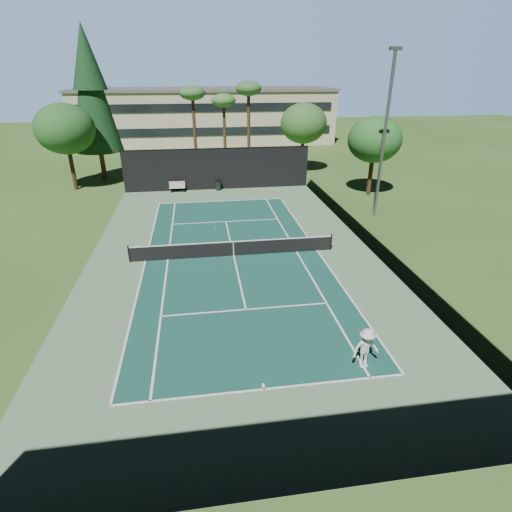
{
  "coord_description": "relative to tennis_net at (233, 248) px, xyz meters",
  "views": [
    {
      "loc": [
        -1.94,
        -23.0,
        10.68
      ],
      "look_at": [
        1.0,
        -3.0,
        1.3
      ],
      "focal_mm": 28.0,
      "sensor_mm": 36.0,
      "label": 1
    }
  ],
  "objects": [
    {
      "name": "palm_c",
      "position": [
        4.0,
        23.0,
        8.05
      ],
      "size": [
        2.8,
        2.8,
        9.77
      ],
      "color": "#42311C",
      "rests_on": "ground"
    },
    {
      "name": "palm_b",
      "position": [
        1.5,
        26.0,
        6.8
      ],
      "size": [
        2.8,
        2.8,
        8.42
      ],
      "color": "#47331E",
      "rests_on": "ground"
    },
    {
      "name": "campus_building",
      "position": [
        0.0,
        45.98,
        3.65
      ],
      "size": [
        40.5,
        12.5,
        8.3
      ],
      "color": "beige",
      "rests_on": "ground"
    },
    {
      "name": "court_surface",
      "position": [
        0.0,
        0.0,
        -0.55
      ],
      "size": [
        10.97,
        23.77,
        0.01
      ],
      "primitive_type": "cube",
      "color": "#16483E",
      "rests_on": "ground"
    },
    {
      "name": "tennis_ball_b",
      "position": [
        -3.14,
        3.09,
        -0.52
      ],
      "size": [
        0.07,
        0.07,
        0.07
      ],
      "primitive_type": "sphere",
      "color": "#D8EA35",
      "rests_on": "ground"
    },
    {
      "name": "tennis_ball_c",
      "position": [
        -0.88,
        5.15,
        -0.52
      ],
      "size": [
        0.08,
        0.08,
        0.08
      ],
      "primitive_type": "sphere",
      "color": "#CADB31",
      "rests_on": "ground"
    },
    {
      "name": "decid_tree_c",
      "position": [
        -14.0,
        18.0,
        5.21
      ],
      "size": [
        5.44,
        5.44,
        8.09
      ],
      "color": "#442A1D",
      "rests_on": "ground"
    },
    {
      "name": "light_pole",
      "position": [
        12.0,
        6.0,
        5.9
      ],
      "size": [
        0.9,
        0.25,
        12.22
      ],
      "color": "gray",
      "rests_on": "ground"
    },
    {
      "name": "ground",
      "position": [
        0.0,
        0.0,
        -0.56
      ],
      "size": [
        160.0,
        160.0,
        0.0
      ],
      "primitive_type": "plane",
      "color": "#345921",
      "rests_on": "ground"
    },
    {
      "name": "pine_tree",
      "position": [
        -12.0,
        22.0,
        9.0
      ],
      "size": [
        4.8,
        4.8,
        15.0
      ],
      "color": "#4D3321",
      "rests_on": "ground"
    },
    {
      "name": "tennis_net",
      "position": [
        0.0,
        0.0,
        0.0
      ],
      "size": [
        12.9,
        0.1,
        1.1
      ],
      "color": "black",
      "rests_on": "ground"
    },
    {
      "name": "palm_a",
      "position": [
        -2.0,
        24.0,
        7.63
      ],
      "size": [
        2.8,
        2.8,
        9.32
      ],
      "color": "#472F1E",
      "rests_on": "ground"
    },
    {
      "name": "fence",
      "position": [
        0.0,
        0.06,
        1.45
      ],
      "size": [
        18.04,
        32.05,
        4.03
      ],
      "color": "black",
      "rests_on": "ground"
    },
    {
      "name": "tennis_ball_a",
      "position": [
        -4.96,
        -13.13,
        -0.53
      ],
      "size": [
        0.06,
        0.06,
        0.06
      ],
      "primitive_type": "sphere",
      "color": "#DBEE36",
      "rests_on": "ground"
    },
    {
      "name": "tennis_ball_d",
      "position": [
        -2.47,
        2.9,
        -0.53
      ],
      "size": [
        0.06,
        0.06,
        0.06
      ],
      "primitive_type": "sphere",
      "color": "yellow",
      "rests_on": "ground"
    },
    {
      "name": "trash_bin",
      "position": [
        -0.0,
        15.6,
        -0.08
      ],
      "size": [
        0.56,
        0.56,
        0.95
      ],
      "color": "black",
      "rests_on": "ground"
    },
    {
      "name": "decid_tree_a",
      "position": [
        10.0,
        22.0,
        4.86
      ],
      "size": [
        5.12,
        5.12,
        7.62
      ],
      "color": "#412A1C",
      "rests_on": "ground"
    },
    {
      "name": "apron_slab",
      "position": [
        0.0,
        0.0,
        -0.55
      ],
      "size": [
        18.0,
        32.0,
        0.01
      ],
      "primitive_type": "cube",
      "color": "#5C835C",
      "rests_on": "ground"
    },
    {
      "name": "decid_tree_b",
      "position": [
        14.0,
        12.0,
        4.52
      ],
      "size": [
        4.8,
        4.8,
        7.14
      ],
      "color": "#3F2A1B",
      "rests_on": "ground"
    },
    {
      "name": "park_bench",
      "position": [
        -4.0,
        15.57,
        -0.01
      ],
      "size": [
        1.5,
        0.45,
        1.02
      ],
      "color": "#BAB19A",
      "rests_on": "ground"
    },
    {
      "name": "player",
      "position": [
        4.14,
        -11.18,
        0.32
      ],
      "size": [
        1.21,
        0.81,
        1.75
      ],
      "primitive_type": "imported",
      "rotation": [
        0.0,
        0.0,
        0.14
      ],
      "color": "silver",
      "rests_on": "ground"
    },
    {
      "name": "court_lines",
      "position": [
        0.0,
        0.0,
        -0.54
      ],
      "size": [
        11.07,
        23.87,
        0.01
      ],
      "color": "white",
      "rests_on": "ground"
    }
  ]
}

